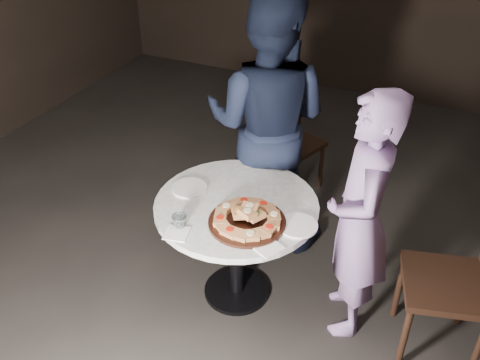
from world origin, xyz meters
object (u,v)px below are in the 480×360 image
object	(u,v)px
chair_right	(469,277)
diner_navy	(267,123)
diner_teal	(360,219)
chair_far	(287,141)
serving_board	(247,222)
water_glass	(179,222)
focaccia_pile	(247,217)
table	(236,221)

from	to	relation	value
chair_right	diner_navy	distance (m)	1.53
diner_teal	chair_far	bearing A→B (deg)	-161.96
serving_board	water_glass	xyz separation A→B (m)	(-0.32, -0.18, 0.03)
water_glass	chair_right	bearing A→B (deg)	16.59
focaccia_pile	diner_navy	distance (m)	0.86
chair_far	water_glass	bearing A→B (deg)	107.97
serving_board	chair_far	size ratio (longest dim) A/B	0.51
chair_far	chair_right	xyz separation A→B (m)	(1.41, -1.07, 0.07)
table	chair_far	world-z (taller)	chair_far
chair_far	diner_navy	distance (m)	0.65
table	chair_right	world-z (taller)	chair_right
water_glass	chair_right	world-z (taller)	chair_right
focaccia_pile	diner_teal	bearing A→B (deg)	22.76
focaccia_pile	chair_far	world-z (taller)	chair_far
serving_board	diner_navy	distance (m)	0.87
water_glass	diner_navy	bearing A→B (deg)	84.50
focaccia_pile	chair_right	size ratio (longest dim) A/B	0.40
chair_far	table	bearing A→B (deg)	116.28
chair_far	diner_navy	world-z (taller)	diner_navy
diner_navy	serving_board	bearing A→B (deg)	98.29
diner_teal	serving_board	bearing A→B (deg)	-85.52
serving_board	chair_right	xyz separation A→B (m)	(1.16, 0.26, -0.17)
focaccia_pile	diner_teal	world-z (taller)	diner_teal
table	diner_teal	size ratio (longest dim) A/B	0.67
chair_far	chair_right	world-z (taller)	chair_right
table	focaccia_pile	distance (m)	0.26
table	water_glass	xyz separation A→B (m)	(-0.19, -0.32, 0.17)
table	chair_far	distance (m)	1.20
serving_board	diner_navy	bearing A→B (deg)	105.11
serving_board	diner_teal	size ratio (longest dim) A/B	0.28
chair_far	chair_right	bearing A→B (deg)	163.22
water_glass	serving_board	bearing A→B (deg)	29.30
chair_right	diner_navy	world-z (taller)	diner_navy
table	water_glass	distance (m)	0.41
chair_far	chair_right	size ratio (longest dim) A/B	0.87
chair_far	diner_navy	bearing A→B (deg)	113.86
focaccia_pile	serving_board	bearing A→B (deg)	-110.17
serving_board	water_glass	bearing A→B (deg)	-150.70
serving_board	chair_right	distance (m)	1.20
chair_far	focaccia_pile	bearing A→B (deg)	121.23
serving_board	chair_right	world-z (taller)	chair_right
serving_board	chair_far	distance (m)	1.38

